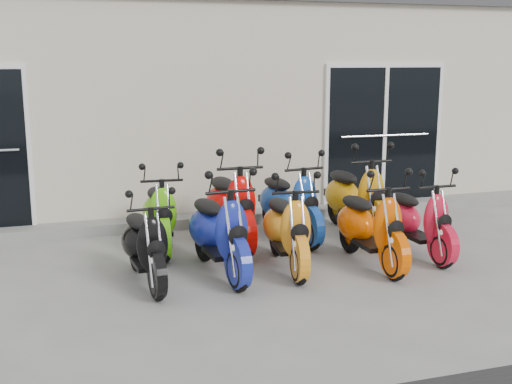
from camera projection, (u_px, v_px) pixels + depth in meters
ground at (271, 264)px, 7.58m from camera, size 80.00×80.00×0.00m
building at (184, 101)px, 12.12m from camera, size 14.00×6.00×3.20m
roof_cap at (182, 9)px, 11.78m from camera, size 14.20×6.20×0.16m
front_step at (227, 218)px, 9.46m from camera, size 14.00×0.40×0.15m
door_right at (384, 131)px, 10.11m from camera, size 2.02×0.08×2.22m
scooter_front_black at (144, 234)px, 6.79m from camera, size 0.68×1.56×1.12m
scooter_front_blue at (219, 220)px, 7.08m from camera, size 0.79×1.77×1.27m
scooter_front_orange_a at (287, 218)px, 7.30m from camera, size 0.76×1.68×1.20m
scooter_front_orange_b at (371, 215)px, 7.41m from camera, size 0.62×1.65×1.21m
scooter_front_red at (418, 210)px, 7.80m from camera, size 0.61×1.57×1.15m
scooter_back_green at (160, 204)px, 8.07m from camera, size 0.67×1.62×1.18m
scooter_back_red at (231, 195)px, 8.21m from camera, size 0.69×1.82×1.34m
scooter_back_blue at (289, 193)px, 8.51m from camera, size 0.84×1.76×1.25m
scooter_back_yellow at (356, 187)px, 8.73m from camera, size 0.69×1.82×1.33m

